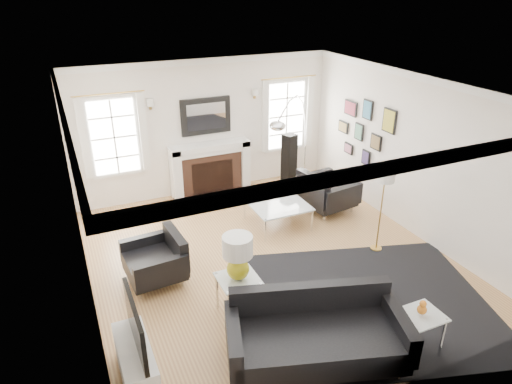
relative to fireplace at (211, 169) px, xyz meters
name	(u,v)px	position (x,y,z in m)	size (l,w,h in m)	color
floor	(267,257)	(0.00, -2.79, -0.54)	(6.00, 6.00, 0.00)	#A36E44
back_wall	(206,127)	(0.00, 0.21, 0.86)	(5.50, 0.04, 2.80)	white
front_wall	(401,291)	(0.00, -5.79, 0.86)	(5.50, 0.04, 2.80)	white
left_wall	(78,214)	(-2.75, -2.79, 0.86)	(0.04, 6.00, 2.80)	white
right_wall	(410,154)	(2.75, -2.79, 0.86)	(0.04, 6.00, 2.80)	white
ceiling	(270,88)	(0.00, -2.79, 2.26)	(5.50, 6.00, 0.02)	white
crown_molding	(270,92)	(0.00, -2.79, 2.20)	(5.50, 6.00, 0.12)	white
fireplace	(211,169)	(0.00, 0.00, 0.00)	(1.70, 0.69, 1.11)	white
mantel_mirror	(206,116)	(0.00, 0.16, 1.11)	(1.05, 0.07, 0.75)	black
window_left	(114,137)	(-1.85, 0.16, 0.92)	(1.24, 0.15, 1.62)	white
window_right	(286,115)	(1.85, 0.16, 0.92)	(1.24, 0.15, 1.62)	white
gallery_wall	(364,127)	(2.72, -1.50, 0.99)	(0.04, 1.73, 1.29)	black
tv_unit	(136,359)	(-2.44, -4.49, -0.21)	(0.35, 1.00, 1.09)	white
area_rug	(366,302)	(0.77, -4.42, -0.54)	(3.41, 2.84, 0.01)	black
sofa	(315,334)	(-0.44, -5.01, -0.17)	(2.29, 1.54, 0.69)	black
armchair_left	(158,260)	(-1.77, -2.66, -0.20)	(0.89, 0.97, 0.62)	black
armchair_right	(325,193)	(1.77, -1.70, -0.16)	(1.03, 1.12, 0.68)	black
coffee_table	(278,205)	(0.65, -1.86, -0.12)	(1.01, 1.01, 0.45)	silver
side_table_left	(238,285)	(-0.96, -3.89, -0.07)	(0.53, 0.53, 0.58)	silver
nesting_table	(419,323)	(0.74, -5.44, -0.08)	(0.53, 0.44, 0.58)	silver
gourd_lamp	(238,255)	(-0.96, -3.89, 0.41)	(0.40, 0.40, 0.64)	gold
orange_vase	(422,308)	(0.74, -5.44, 0.14)	(0.12, 0.12, 0.18)	orange
arc_floor_lamp	(293,141)	(1.57, -0.68, 0.63)	(1.53, 1.41, 2.16)	silver
stick_floor_lamp	(385,178)	(1.80, -3.31, 0.77)	(0.31, 0.31, 1.51)	gold
speaker_tower	(289,163)	(1.59, -0.51, 0.08)	(0.25, 0.25, 1.25)	black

